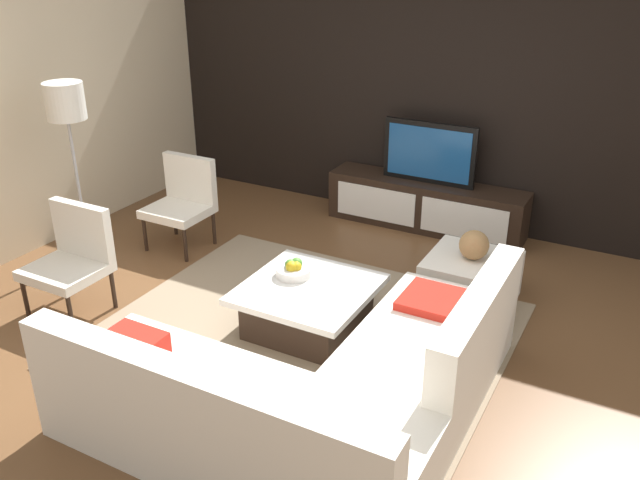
{
  "coord_description": "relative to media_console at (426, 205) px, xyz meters",
  "views": [
    {
      "loc": [
        2.1,
        -3.77,
        2.83
      ],
      "look_at": [
        -0.22,
        0.51,
        0.57
      ],
      "focal_mm": 37.74,
      "sensor_mm": 36.0,
      "label": 1
    }
  ],
  "objects": [
    {
      "name": "feature_wall_back",
      "position": [
        0.0,
        0.3,
        1.15
      ],
      "size": [
        6.4,
        0.12,
        2.8
      ],
      "primitive_type": "cube",
      "color": "black",
      "rests_on": "ground"
    },
    {
      "name": "fruit_bowl",
      "position": [
        -0.28,
        -2.2,
        0.18
      ],
      "size": [
        0.28,
        0.28,
        0.13
      ],
      "color": "silver",
      "rests_on": "coffee_table"
    },
    {
      "name": "side_wall_left",
      "position": [
        -3.2,
        -2.2,
        1.15
      ],
      "size": [
        0.12,
        5.2,
        2.8
      ],
      "primitive_type": "cube",
      "color": "beige",
      "rests_on": "ground"
    },
    {
      "name": "decorative_ball",
      "position": [
        0.87,
        -1.28,
        0.27
      ],
      "size": [
        0.24,
        0.24,
        0.24
      ],
      "primitive_type": "sphere",
      "color": "#997247",
      "rests_on": "ottoman"
    },
    {
      "name": "television",
      "position": [
        0.0,
        0.0,
        0.56
      ],
      "size": [
        0.95,
        0.06,
        0.62
      ],
      "color": "black",
      "rests_on": "media_console"
    },
    {
      "name": "area_rug",
      "position": [
        -0.1,
        -2.4,
        -0.24
      ],
      "size": [
        2.97,
        2.62,
        0.01
      ],
      "primitive_type": "cube",
      "color": "gray",
      "rests_on": "ground"
    },
    {
      "name": "ottoman",
      "position": [
        0.87,
        -1.28,
        -0.05
      ],
      "size": [
        0.7,
        0.7,
        0.4
      ],
      "primitive_type": "cube",
      "color": "white",
      "rests_on": "ground"
    },
    {
      "name": "accent_chair_far",
      "position": [
        -1.93,
        -1.49,
        0.24
      ],
      "size": [
        0.57,
        0.52,
        0.87
      ],
      "rotation": [
        0.0,
        0.0,
        -0.07
      ],
      "color": "black",
      "rests_on": "ground"
    },
    {
      "name": "media_console",
      "position": [
        0.0,
        0.0,
        0.0
      ],
      "size": [
        2.04,
        0.44,
        0.5
      ],
      "color": "black",
      "rests_on": "ground"
    },
    {
      "name": "coffee_table",
      "position": [
        -0.1,
        -2.3,
        -0.05
      ],
      "size": [
        0.95,
        0.96,
        0.38
      ],
      "color": "black",
      "rests_on": "ground"
    },
    {
      "name": "ground_plane",
      "position": [
        0.0,
        -2.4,
        -0.25
      ],
      "size": [
        14.0,
        14.0,
        0.0
      ],
      "primitive_type": "plane",
      "color": "brown"
    },
    {
      "name": "sectional_couch",
      "position": [
        0.5,
        -3.26,
        0.03
      ],
      "size": [
        2.3,
        2.34,
        0.81
      ],
      "color": "white",
      "rests_on": "ground"
    },
    {
      "name": "floor_lamp",
      "position": [
        -2.57,
        -2.16,
        1.14
      ],
      "size": [
        0.34,
        0.34,
        1.65
      ],
      "color": "#A5A5AA",
      "rests_on": "ground"
    },
    {
      "name": "accent_chair_near",
      "position": [
        -1.91,
        -2.89,
        0.24
      ],
      "size": [
        0.58,
        0.53,
        0.87
      ],
      "rotation": [
        0.0,
        0.0,
        -0.03
      ],
      "color": "black",
      "rests_on": "ground"
    }
  ]
}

